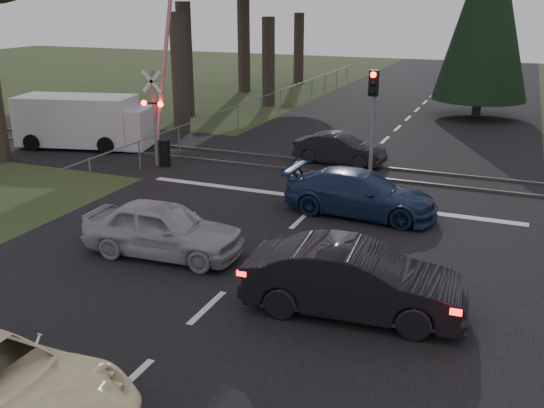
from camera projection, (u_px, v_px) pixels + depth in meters
The scene contains 15 objects.
ground at pixel (207, 308), 13.29m from camera, with size 120.00×120.00×0.00m, color #2E3D1B.
road at pixel (337, 185), 22.04m from camera, with size 14.00×100.00×0.01m, color black.
rail_corridor at pixel (352, 171), 23.79m from camera, with size 120.00×8.00×0.01m, color black.
stop_line at pixel (322, 199), 20.46m from camera, with size 13.00×0.35×0.00m, color silver.
rail_near at pixel (346, 175), 23.08m from camera, with size 120.00×0.12×0.10m, color #59544C.
rail_far at pixel (357, 165), 24.48m from camera, with size 120.00×0.12×0.10m, color #59544C.
crossing_signal at pixel (160, 116), 23.82m from camera, with size 1.62×0.38×6.96m.
traffic_signal_center at pixel (373, 107), 21.37m from camera, with size 0.32×0.48×4.10m.
conifer_tree at pixel (488, 7), 32.86m from camera, with size 5.20×5.20×11.00m.
fence_left at pixel (271, 113), 35.80m from camera, with size 0.10×36.00×1.20m, color slate, non-canonical shape.
dark_hatchback at pixel (354, 281), 12.83m from camera, with size 1.64×4.69×1.55m, color black.
silver_car at pixel (163, 229), 15.82m from camera, with size 1.72×4.27×1.46m, color #A2A6AA.
blue_sedan at pixel (361, 193), 18.84m from camera, with size 1.94×4.77×1.38m, color #192A4B.
dark_car_far at pixel (340, 149), 24.72m from camera, with size 1.30×3.72×1.23m, color black.
white_van at pixel (87, 122), 27.27m from camera, with size 6.26×3.48×2.32m.
Camera 1 is at (5.83, -10.41, 6.44)m, focal length 40.00 mm.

